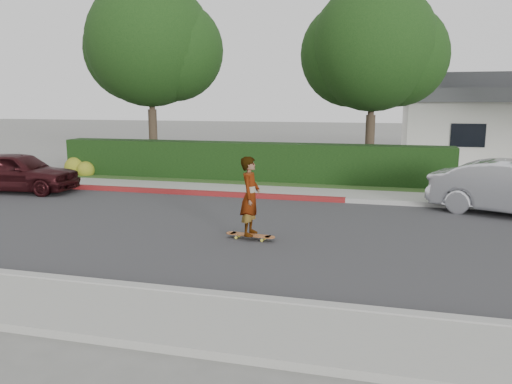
# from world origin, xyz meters

# --- Properties ---
(ground) EXTENTS (120.00, 120.00, 0.00)m
(ground) POSITION_xyz_m (0.00, 0.00, 0.00)
(ground) COLOR slate
(ground) RESTS_ON ground
(road) EXTENTS (60.00, 8.00, 0.01)m
(road) POSITION_xyz_m (0.00, 0.00, 0.01)
(road) COLOR #2D2D30
(road) RESTS_ON ground
(curb_near) EXTENTS (60.00, 0.20, 0.15)m
(curb_near) POSITION_xyz_m (0.00, -4.10, 0.07)
(curb_near) COLOR #9E9E99
(curb_near) RESTS_ON ground
(sidewalk_near) EXTENTS (60.00, 1.60, 0.12)m
(sidewalk_near) POSITION_xyz_m (0.00, -5.00, 0.06)
(sidewalk_near) COLOR gray
(sidewalk_near) RESTS_ON ground
(curb_far) EXTENTS (60.00, 0.20, 0.15)m
(curb_far) POSITION_xyz_m (0.00, 4.10, 0.07)
(curb_far) COLOR #9E9E99
(curb_far) RESTS_ON ground
(curb_red_section) EXTENTS (12.00, 0.21, 0.15)m
(curb_red_section) POSITION_xyz_m (-5.00, 4.10, 0.08)
(curb_red_section) COLOR maroon
(curb_red_section) RESTS_ON ground
(sidewalk_far) EXTENTS (60.00, 1.60, 0.12)m
(sidewalk_far) POSITION_xyz_m (0.00, 5.00, 0.06)
(sidewalk_far) COLOR gray
(sidewalk_far) RESTS_ON ground
(planting_strip) EXTENTS (60.00, 1.60, 0.10)m
(planting_strip) POSITION_xyz_m (0.00, 6.60, 0.05)
(planting_strip) COLOR #2D4C1E
(planting_strip) RESTS_ON ground
(hedge) EXTENTS (15.00, 1.00, 1.50)m
(hedge) POSITION_xyz_m (-3.00, 7.20, 0.75)
(hedge) COLOR black
(hedge) RESTS_ON ground
(flowering_shrub) EXTENTS (1.40, 1.00, 0.90)m
(flowering_shrub) POSITION_xyz_m (-10.01, 6.74, 0.33)
(flowering_shrub) COLOR #2D4C19
(flowering_shrub) RESTS_ON ground
(tree_left) EXTENTS (5.99, 5.21, 8.00)m
(tree_left) POSITION_xyz_m (-7.51, 8.69, 5.26)
(tree_left) COLOR #33261C
(tree_left) RESTS_ON ground
(tree_center) EXTENTS (5.66, 4.84, 7.44)m
(tree_center) POSITION_xyz_m (1.49, 9.19, 4.90)
(tree_center) COLOR #33261C
(tree_center) RESTS_ON ground
(house) EXTENTS (10.60, 8.60, 4.30)m
(house) POSITION_xyz_m (8.00, 16.00, 2.10)
(house) COLOR beige
(house) RESTS_ON ground
(skateboard) EXTENTS (1.18, 0.37, 0.11)m
(skateboard) POSITION_xyz_m (-0.73, -0.59, 0.10)
(skateboard) COLOR gold
(skateboard) RESTS_ON ground
(skateboarder) EXTENTS (0.42, 0.64, 1.76)m
(skateboarder) POSITION_xyz_m (-0.73, -0.59, 1.00)
(skateboarder) COLOR white
(skateboarder) RESTS_ON skateboard
(car_maroon) EXTENTS (4.16, 1.94, 1.38)m
(car_maroon) POSITION_xyz_m (-9.93, 3.15, 0.69)
(car_maroon) COLOR black
(car_maroon) RESTS_ON ground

